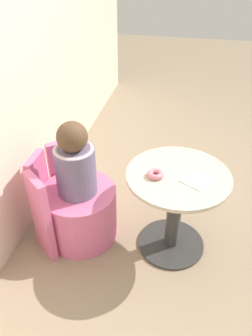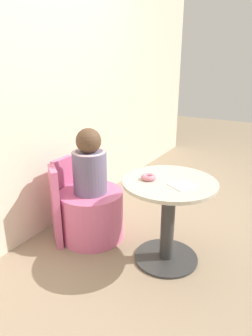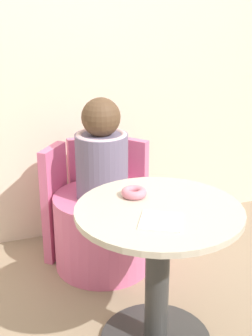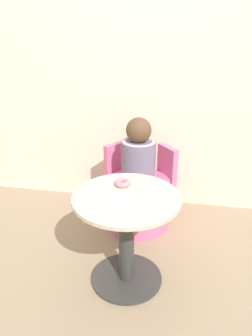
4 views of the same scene
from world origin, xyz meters
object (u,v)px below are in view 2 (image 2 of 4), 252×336
at_px(round_table, 168,209).
at_px(donut, 149,177).
at_px(tub_chair, 92,214).
at_px(child_figure, 90,164).

height_order(round_table, donut, donut).
relative_size(round_table, donut, 6.28).
height_order(tub_chair, donut, donut).
relative_size(tub_chair, child_figure, 1.00).
relative_size(tub_chair, donut, 5.00).
bearing_deg(child_figure, round_table, -87.74).
distance_m(round_table, child_figure, 0.71).
bearing_deg(round_table, tub_chair, 92.26).
relative_size(round_table, child_figure, 1.26).
distance_m(tub_chair, donut, 0.70).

